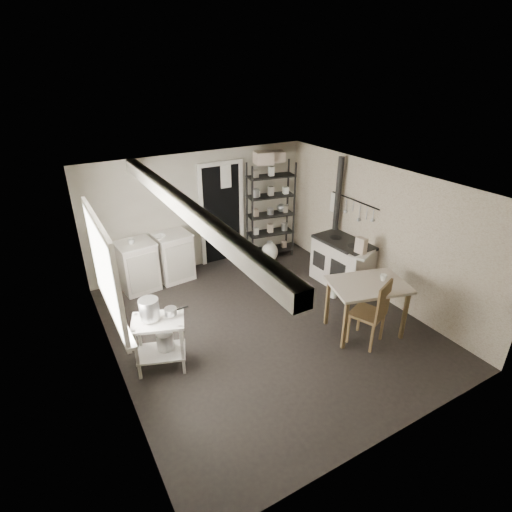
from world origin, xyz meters
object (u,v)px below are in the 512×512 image
work_table (365,310)px  flour_sack (270,251)px  chair (367,314)px  base_cabinets (156,261)px  shelf_rack (270,214)px  stove (342,262)px  prep_table (160,343)px  stockpot (149,309)px

work_table → flour_sack: size_ratio=2.58×
chair → flour_sack: size_ratio=2.44×
chair → flour_sack: (0.15, 2.96, -0.24)m
base_cabinets → flour_sack: size_ratio=3.25×
chair → shelf_rack: bearing=62.3°
shelf_rack → chair: bearing=-86.6°
base_cabinets → shelf_rack: size_ratio=0.70×
stove → work_table: 1.48m
base_cabinets → chair: size_ratio=1.33×
prep_table → work_table: (2.95, -0.75, -0.02)m
flour_sack → work_table: bearing=-89.9°
prep_table → stove: stove is taller
prep_table → base_cabinets: base_cabinets is taller
prep_table → base_cabinets: (0.65, 2.30, 0.06)m
chair → flour_sack: 2.97m
base_cabinets → chair: 3.90m
stockpot → chair: 3.07m
stockpot → flour_sack: size_ratio=0.64×
prep_table → base_cabinets: bearing=74.2°
base_cabinets → shelf_rack: shelf_rack is taller
chair → stove: bearing=39.1°
shelf_rack → stockpot: bearing=-135.9°
base_cabinets → flour_sack: base_cabinets is taller
stockpot → work_table: (3.03, -0.79, -0.56)m
base_cabinets → shelf_rack: bearing=-6.2°
prep_table → stove: (3.63, 0.56, 0.04)m
prep_table → work_table: size_ratio=0.69×
stove → flour_sack: 1.60m
work_table → chair: bearing=-128.4°
shelf_rack → work_table: 3.08m
chair → work_table: bearing=29.7°
base_cabinets → shelf_rack: 2.52m
prep_table → flour_sack: prep_table is taller
flour_sack → base_cabinets: bearing=172.6°
prep_table → stockpot: stockpot is taller
stove → chair: (-0.84, -1.52, 0.04)m
shelf_rack → work_table: shelf_rack is taller
shelf_rack → flour_sack: bearing=-113.3°
prep_table → chair: chair is taller
stockpot → stove: 3.78m
flour_sack → shelf_rack: bearing=57.5°
work_table → flour_sack: (-0.01, 2.75, -0.14)m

